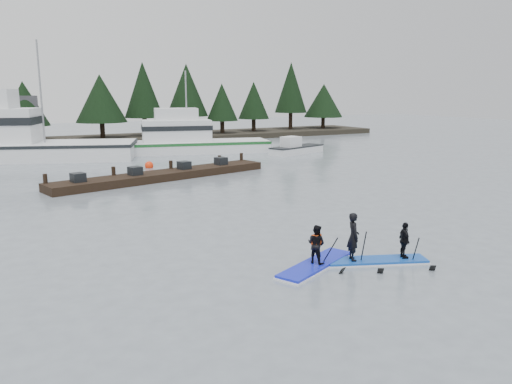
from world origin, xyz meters
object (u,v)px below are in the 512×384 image
paddleboard_solo (316,254)px  paddleboard_duo (376,246)px  fishing_boat_medium (190,146)px  floating_dock (164,175)px  fishing_boat_large (6,150)px

paddleboard_solo → paddleboard_duo: paddleboard_duo is taller
fishing_boat_medium → paddleboard_solo: bearing=-90.0°
floating_dock → paddleboard_duo: 18.27m
paddleboard_solo → fishing_boat_large: bearing=78.5°
fishing_boat_medium → paddleboard_duo: (-5.78, -30.50, -0.00)m
paddleboard_duo → paddleboard_solo: bearing=-175.0°
fishing_boat_large → paddleboard_solo: (7.12, -32.35, -0.40)m
floating_dock → fishing_boat_medium: bearing=48.9°
floating_dock → paddleboard_solo: paddleboard_solo is taller
fishing_boat_large → floating_dock: bearing=-39.9°
fishing_boat_large → floating_dock: size_ratio=1.33×
paddleboard_solo → paddleboard_duo: (1.90, -0.60, 0.15)m
fishing_boat_large → paddleboard_duo: fishing_boat_large is taller
floating_dock → paddleboard_duo: size_ratio=4.45×
floating_dock → paddleboard_solo: bearing=-106.2°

